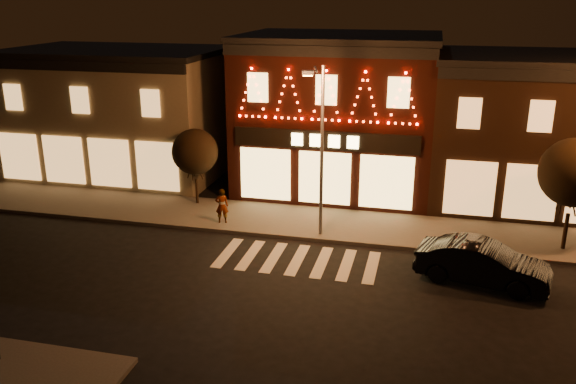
% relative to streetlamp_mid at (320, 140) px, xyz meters
% --- Properties ---
extents(ground, '(120.00, 120.00, 0.00)m').
position_rel_streetlamp_mid_xyz_m(ground, '(-0.40, -6.39, -4.48)').
color(ground, black).
rests_on(ground, ground).
extents(sidewalk_far, '(44.00, 4.00, 0.15)m').
position_rel_streetlamp_mid_xyz_m(sidewalk_far, '(1.60, 1.61, -4.40)').
color(sidewalk_far, '#47423D').
rests_on(sidewalk_far, ground).
extents(building_left, '(12.20, 8.28, 7.30)m').
position_rel_streetlamp_mid_xyz_m(building_left, '(-13.40, 7.60, -0.81)').
color(building_left, '#7A7157').
rests_on(building_left, ground).
extents(building_pulp, '(10.20, 8.34, 8.30)m').
position_rel_streetlamp_mid_xyz_m(building_pulp, '(-0.40, 7.59, -0.31)').
color(building_pulp, black).
rests_on(building_pulp, ground).
extents(building_right_a, '(9.20, 8.28, 7.50)m').
position_rel_streetlamp_mid_xyz_m(building_right_a, '(9.10, 7.60, -0.71)').
color(building_right_a, black).
rests_on(building_right_a, ground).
extents(streetlamp_mid, '(0.67, 1.69, 7.37)m').
position_rel_streetlamp_mid_xyz_m(streetlamp_mid, '(0.00, 0.00, 0.00)').
color(streetlamp_mid, '#59595E').
rests_on(streetlamp_mid, sidewalk_far).
extents(tree_left, '(2.29, 2.29, 3.82)m').
position_rel_streetlamp_mid_xyz_m(tree_left, '(-6.80, 2.79, -1.65)').
color(tree_left, black).
rests_on(tree_left, sidewalk_far).
extents(tree_right, '(2.81, 2.81, 4.71)m').
position_rel_streetlamp_mid_xyz_m(tree_right, '(10.22, 1.04, -1.03)').
color(tree_right, black).
rests_on(tree_right, sidewalk_far).
extents(dark_sedan, '(5.07, 2.73, 1.59)m').
position_rel_streetlamp_mid_xyz_m(dark_sedan, '(6.71, -2.74, -3.68)').
color(dark_sedan, black).
rests_on(dark_sedan, ground).
extents(pedestrian, '(0.68, 0.54, 1.64)m').
position_rel_streetlamp_mid_xyz_m(pedestrian, '(-4.63, 0.49, -3.50)').
color(pedestrian, gray).
rests_on(pedestrian, sidewalk_far).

